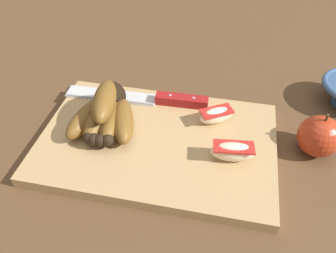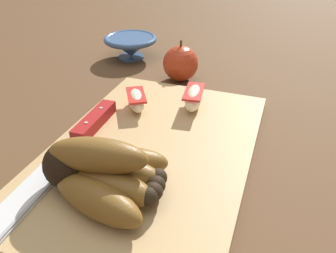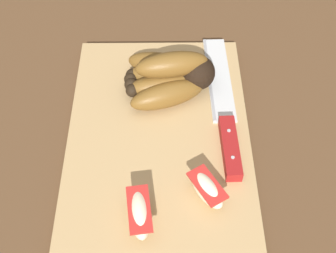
% 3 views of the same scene
% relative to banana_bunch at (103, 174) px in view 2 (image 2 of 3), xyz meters
% --- Properties ---
extents(ground_plane, '(6.00, 6.00, 0.00)m').
position_rel_banana_bunch_xyz_m(ground_plane, '(-0.11, -0.00, -0.05)').
color(ground_plane, brown).
extents(cutting_board, '(0.40, 0.26, 0.02)m').
position_rel_banana_bunch_xyz_m(cutting_board, '(-0.10, 0.02, -0.04)').
color(cutting_board, tan).
rests_on(cutting_board, ground_plane).
extents(banana_bunch, '(0.13, 0.14, 0.07)m').
position_rel_banana_bunch_xyz_m(banana_bunch, '(0.00, 0.00, 0.00)').
color(banana_bunch, black).
rests_on(banana_bunch, cutting_board).
extents(chefs_knife, '(0.28, 0.04, 0.02)m').
position_rel_banana_bunch_xyz_m(chefs_knife, '(-0.07, -0.08, -0.02)').
color(chefs_knife, silver).
rests_on(chefs_knife, cutting_board).
extents(apple_wedge_near, '(0.07, 0.05, 0.03)m').
position_rel_banana_bunch_xyz_m(apple_wedge_near, '(-0.19, -0.05, -0.01)').
color(apple_wedge_near, '#F4E5C1').
rests_on(apple_wedge_near, cutting_board).
extents(apple_wedge_middle, '(0.07, 0.04, 0.04)m').
position_rel_banana_bunch_xyz_m(apple_wedge_middle, '(-0.22, 0.04, -0.01)').
color(apple_wedge_middle, '#F4E5C1').
rests_on(apple_wedge_middle, cutting_board).
extents(whole_apple, '(0.07, 0.07, 0.08)m').
position_rel_banana_bunch_xyz_m(whole_apple, '(-0.36, -0.03, -0.01)').
color(whole_apple, '#AD3319').
rests_on(whole_apple, ground_plane).
extents(ceramic_bowl, '(0.12, 0.12, 0.05)m').
position_rel_banana_bunch_xyz_m(ceramic_bowl, '(-0.44, -0.17, -0.02)').
color(ceramic_bowl, '#385684').
rests_on(ceramic_bowl, ground_plane).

